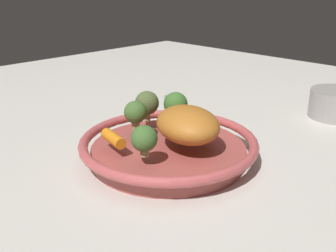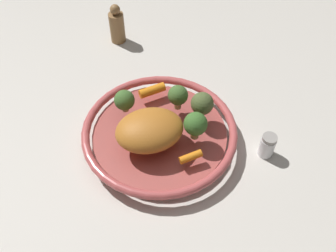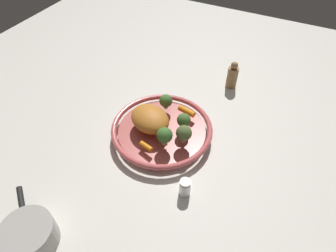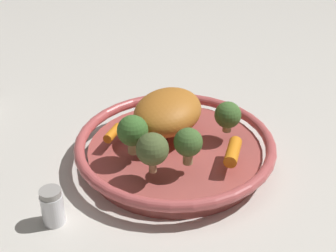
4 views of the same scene
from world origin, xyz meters
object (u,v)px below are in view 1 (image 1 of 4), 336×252
Objects in this scene: broccoli_floret_small at (147,103)px; broccoli_floret_mid at (135,113)px; serving_bowl at (169,147)px; broccoli_floret_edge at (176,105)px; broccoli_floret_large at (144,139)px; salt_shaker at (170,108)px; roast_chicken_piece at (188,124)px; baby_carrot_center at (113,139)px; baby_carrot_back at (205,120)px.

broccoli_floret_small is 0.06m from broccoli_floret_mid.
broccoli_floret_mid is at bearing 114.63° from broccoli_floret_small.
broccoli_floret_edge reaches higher than serving_bowl.
salt_shaker is (0.20, -0.27, -0.05)m from broccoli_floret_large.
roast_chicken_piece is 2.29× the size of broccoli_floret_mid.
roast_chicken_piece is at bearing -128.06° from baby_carrot_center.
broccoli_floret_large is at bearing -175.98° from baby_carrot_center.
baby_carrot_back is at bearing -119.19° from broccoli_floret_mid.
broccoli_floret_large is (-0.13, 0.12, -0.01)m from broccoli_floret_small.
baby_carrot_back is at bearing -82.12° from broccoli_floret_large.
baby_carrot_center is 0.08m from broccoli_floret_mid.
baby_carrot_center is 0.93× the size of broccoli_floret_edge.
broccoli_floret_small is 1.07× the size of broccoli_floret_mid.
broccoli_floret_edge is (0.08, -0.05, 0.01)m from roast_chicken_piece.
roast_chicken_piece is at bearing 172.91° from broccoli_floret_small.
broccoli_floret_large is at bearing 115.58° from broccoli_floret_edge.
salt_shaker is (0.21, -0.16, -0.05)m from roast_chicken_piece.
broccoli_floret_mid is (0.02, -0.07, 0.03)m from baby_carrot_center.
baby_carrot_center is (0.09, 0.11, -0.02)m from roast_chicken_piece.
broccoli_floret_edge is at bearing -56.00° from serving_bowl.
salt_shaker is (0.12, -0.27, -0.03)m from baby_carrot_center.
baby_carrot_back is 0.71× the size of broccoli_floret_small.
broccoli_floret_edge is at bearing -32.69° from roast_chicken_piece.
broccoli_floret_large reaches higher than baby_carrot_center.
broccoli_floret_mid reaches higher than baby_carrot_center.
roast_chicken_piece reaches higher than broccoli_floret_mid.
roast_chicken_piece reaches higher than baby_carrot_back.
salt_shaker is (0.17, -0.07, -0.03)m from baby_carrot_back.
serving_bowl is 5.18× the size of broccoli_floret_small.
roast_chicken_piece is at bearing 141.67° from salt_shaker.
baby_carrot_back is 0.80× the size of salt_shaker.
broccoli_floret_large is 0.34m from salt_shaker.
broccoli_floret_edge is (0.05, -0.07, 0.06)m from serving_bowl.
roast_chicken_piece reaches higher than serving_bowl.
baby_carrot_back is (-0.05, -0.21, -0.00)m from baby_carrot_center.
serving_bowl is 5.51× the size of baby_carrot_center.
broccoli_floret_mid reaches higher than serving_bowl.
broccoli_floret_small reaches higher than baby_carrot_back.
broccoli_floret_edge is at bearing 40.27° from baby_carrot_back.
roast_chicken_piece is at bearing 147.31° from broccoli_floret_edge.
broccoli_floret_small is at bearing 38.08° from baby_carrot_back.
baby_carrot_center is 1.32× the size of baby_carrot_back.
baby_carrot_center is at bearing 75.45° from baby_carrot_back.
broccoli_floret_large is at bearing 135.91° from broccoli_floret_small.
broccoli_floret_edge reaches higher than baby_carrot_center.
broccoli_floret_edge is 1.13× the size of salt_shaker.
baby_carrot_center is at bearing 109.50° from broccoli_floret_small.
broccoli_floret_small is 1.20× the size of broccoli_floret_large.
baby_carrot_back is 0.20m from broccoli_floret_large.
broccoli_floret_mid is at bearing 18.29° from serving_bowl.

